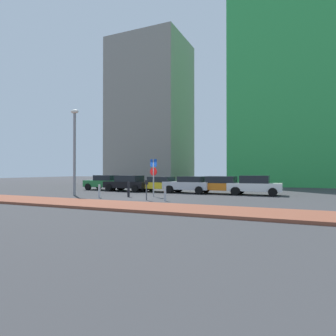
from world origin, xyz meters
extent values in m
plane|color=#38383A|center=(0.00, 0.00, 0.00)|extent=(120.00, 120.00, 0.00)
cube|color=brown|center=(0.00, -5.21, 0.07)|extent=(40.00, 3.17, 0.14)
cube|color=#237238|center=(-7.12, 5.44, 0.64)|extent=(4.13, 1.78, 0.63)
cube|color=black|center=(-7.04, 5.44, 1.20)|extent=(1.96, 1.61, 0.50)
cylinder|color=black|center=(-8.49, 4.56, 0.32)|extent=(0.64, 0.23, 0.64)
cylinder|color=black|center=(-8.53, 6.27, 0.32)|extent=(0.64, 0.23, 0.64)
cylinder|color=black|center=(-5.70, 4.61, 0.32)|extent=(0.64, 0.23, 0.64)
cylinder|color=black|center=(-5.74, 6.32, 0.32)|extent=(0.64, 0.23, 0.64)
cube|color=black|center=(-4.27, 4.86, 0.61)|extent=(4.31, 1.91, 0.57)
cube|color=black|center=(-4.01, 4.85, 1.17)|extent=(2.32, 1.68, 0.56)
cylinder|color=black|center=(-5.75, 4.08, 0.32)|extent=(0.65, 0.25, 0.64)
cylinder|color=black|center=(-5.66, 5.78, 0.32)|extent=(0.65, 0.25, 0.64)
cylinder|color=black|center=(-2.87, 3.94, 0.32)|extent=(0.65, 0.25, 0.64)
cylinder|color=black|center=(-2.79, 5.64, 0.32)|extent=(0.65, 0.25, 0.64)
cube|color=gold|center=(-1.12, 5.35, 0.60)|extent=(4.30, 1.95, 0.56)
cube|color=black|center=(-1.01, 5.35, 1.11)|extent=(2.02, 1.75, 0.47)
cylinder|color=black|center=(-2.59, 4.46, 0.32)|extent=(0.65, 0.24, 0.64)
cylinder|color=black|center=(-2.54, 6.31, 0.32)|extent=(0.65, 0.24, 0.64)
cylinder|color=black|center=(0.31, 4.39, 0.32)|extent=(0.65, 0.24, 0.64)
cylinder|color=black|center=(0.35, 6.24, 0.32)|extent=(0.65, 0.24, 0.64)
cube|color=#B7BABF|center=(1.55, 5.12, 0.64)|extent=(4.00, 1.82, 0.64)
cube|color=black|center=(1.91, 5.11, 1.18)|extent=(2.03, 1.63, 0.45)
cylinder|color=black|center=(0.18, 4.30, 0.32)|extent=(0.65, 0.24, 0.64)
cylinder|color=black|center=(0.23, 6.02, 0.32)|extent=(0.65, 0.24, 0.64)
cylinder|color=black|center=(2.87, 4.23, 0.32)|extent=(0.65, 0.24, 0.64)
cylinder|color=black|center=(2.91, 5.94, 0.32)|extent=(0.65, 0.24, 0.64)
cube|color=orange|center=(4.31, 5.38, 0.61)|extent=(4.39, 1.84, 0.58)
cube|color=black|center=(4.39, 5.38, 1.17)|extent=(2.29, 1.66, 0.54)
cylinder|color=black|center=(2.81, 4.53, 0.32)|extent=(0.64, 0.23, 0.64)
cylinder|color=black|center=(2.84, 6.29, 0.32)|extent=(0.64, 0.23, 0.64)
cylinder|color=black|center=(5.77, 4.48, 0.32)|extent=(0.64, 0.23, 0.64)
cylinder|color=black|center=(5.80, 6.23, 0.32)|extent=(0.64, 0.23, 0.64)
cube|color=white|center=(7.03, 5.30, 0.63)|extent=(4.05, 1.83, 0.61)
cube|color=black|center=(7.03, 5.30, 1.22)|extent=(2.17, 1.65, 0.58)
cylinder|color=black|center=(5.68, 4.40, 0.32)|extent=(0.65, 0.24, 0.64)
cylinder|color=black|center=(5.64, 6.13, 0.32)|extent=(0.65, 0.24, 0.64)
cylinder|color=black|center=(8.41, 4.46, 0.32)|extent=(0.65, 0.24, 0.64)
cylinder|color=black|center=(8.37, 6.20, 0.32)|extent=(0.65, 0.24, 0.64)
cylinder|color=gray|center=(0.50, 0.88, 1.38)|extent=(0.10, 0.10, 2.76)
cube|color=#1447B7|center=(0.50, 0.88, 2.45)|extent=(0.55, 0.13, 0.55)
cylinder|color=red|center=(0.50, 0.88, 1.83)|extent=(0.60, 0.13, 0.60)
cylinder|color=#4C4C51|center=(1.27, -1.62, 0.51)|extent=(0.08, 0.08, 1.01)
cube|color=black|center=(1.27, -1.62, 1.15)|extent=(0.18, 0.14, 0.28)
cylinder|color=gray|center=(-5.47, -0.68, 3.13)|extent=(0.20, 0.20, 6.26)
ellipsoid|color=silver|center=(-5.47, -0.68, 6.41)|extent=(0.70, 0.36, 0.30)
cylinder|color=#B7B7BC|center=(-2.50, -1.52, 0.46)|extent=(0.16, 0.16, 0.92)
cylinder|color=black|center=(-0.98, -0.15, 0.55)|extent=(0.17, 0.17, 1.09)
cylinder|color=#B7B7BC|center=(2.56, -1.57, 0.44)|extent=(0.15, 0.15, 0.89)
cube|color=green|center=(10.55, 25.15, 15.24)|extent=(17.06, 15.06, 30.47)
cube|color=gray|center=(-12.74, 25.73, 11.79)|extent=(11.98, 10.36, 23.59)
camera|label=1|loc=(10.21, -18.10, 1.88)|focal=31.31mm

